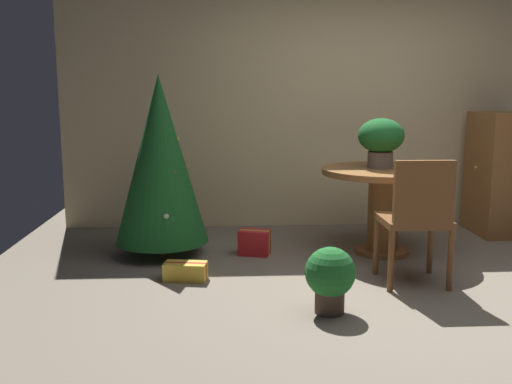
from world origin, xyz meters
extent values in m
plane|color=#756B5B|center=(0.00, 0.00, 0.00)|extent=(6.60, 6.60, 0.00)
cube|color=beige|center=(0.00, 2.20, 1.30)|extent=(6.00, 0.10, 2.60)
cylinder|color=brown|center=(0.06, 1.03, 0.02)|extent=(0.48, 0.48, 0.04)
cylinder|color=brown|center=(0.06, 1.03, 0.37)|extent=(0.27, 0.27, 0.67)
cylinder|color=brown|center=(0.06, 1.03, 0.73)|extent=(1.09, 1.09, 0.05)
cylinder|color=#665B51|center=(0.03, 1.06, 0.83)|extent=(0.22, 0.22, 0.14)
ellipsoid|color=#195623|center=(0.03, 1.06, 1.04)|extent=(0.40, 0.40, 0.30)
sphere|color=red|center=(0.05, 1.18, 1.04)|extent=(0.05, 0.05, 0.05)
sphere|color=red|center=(-0.13, 1.04, 1.04)|extent=(0.07, 0.07, 0.07)
sphere|color=red|center=(-0.01, 1.18, 1.05)|extent=(0.06, 0.06, 0.06)
sphere|color=red|center=(0.11, 1.12, 1.03)|extent=(0.09, 0.09, 0.09)
cylinder|color=brown|center=(-0.15, 0.44, 0.22)|extent=(0.04, 0.04, 0.45)
cylinder|color=brown|center=(0.28, 0.44, 0.22)|extent=(0.04, 0.04, 0.45)
cylinder|color=brown|center=(-0.15, 0.03, 0.22)|extent=(0.04, 0.04, 0.45)
cylinder|color=brown|center=(0.28, 0.03, 0.22)|extent=(0.04, 0.04, 0.45)
cube|color=brown|center=(0.06, 0.23, 0.47)|extent=(0.48, 0.45, 0.05)
cube|color=brown|center=(0.06, 0.03, 0.72)|extent=(0.43, 0.05, 0.45)
cylinder|color=brown|center=(-1.88, 1.09, 0.06)|extent=(0.10, 0.10, 0.12)
cone|color=#195623|center=(-1.88, 1.09, 0.84)|extent=(0.80, 0.80, 1.44)
sphere|color=gold|center=(-1.74, 1.16, 1.01)|extent=(0.05, 0.05, 0.05)
sphere|color=red|center=(-1.75, 0.93, 0.75)|extent=(0.05, 0.05, 0.05)
sphere|color=silver|center=(-1.81, 0.78, 0.41)|extent=(0.05, 0.05, 0.05)
sphere|color=gold|center=(-1.81, 1.23, 0.98)|extent=(0.06, 0.06, 0.06)
sphere|color=red|center=(-1.87, 1.31, 0.72)|extent=(0.04, 0.04, 0.04)
sphere|color=red|center=(-2.01, 1.19, 0.95)|extent=(0.06, 0.06, 0.06)
cube|color=gold|center=(-1.63, 0.37, 0.07)|extent=(0.34, 0.21, 0.13)
cube|color=red|center=(-1.63, 0.37, 0.07)|extent=(0.32, 0.08, 0.14)
cube|color=red|center=(-1.07, 1.04, 0.11)|extent=(0.30, 0.24, 0.22)
cube|color=gold|center=(-1.07, 1.04, 0.11)|extent=(0.27, 0.10, 0.22)
cube|color=brown|center=(1.43, 1.70, 0.61)|extent=(0.49, 0.65, 1.22)
sphere|color=#B29338|center=(1.17, 1.70, 0.67)|extent=(0.04, 0.04, 0.04)
cylinder|color=#4C382D|center=(-0.66, -0.34, 0.07)|extent=(0.19, 0.19, 0.14)
sphere|color=#1E6628|center=(-0.66, -0.34, 0.27)|extent=(0.33, 0.33, 0.33)
camera|label=1|loc=(-1.33, -3.85, 1.41)|focal=40.40mm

